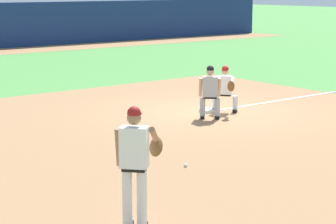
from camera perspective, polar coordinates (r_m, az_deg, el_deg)
name	(u,v)px	position (r m, az deg, el deg)	size (l,w,h in m)	color
ground_plane	(208,112)	(18.75, 3.50, 0.00)	(160.00, 160.00, 0.00)	#47843D
infield_dirt_patch	(183,152)	(14.23, 1.32, -3.50)	(18.00, 18.00, 0.01)	#936B47
first_base_bag	(208,110)	(18.74, 3.50, 0.14)	(0.38, 0.38, 0.09)	white
baseball	(186,165)	(13.08, 1.54, -4.66)	(0.07, 0.07, 0.07)	white
pitcher	(136,160)	(9.56, -2.81, -4.21)	(0.85, 0.56, 1.86)	black
first_baseman	(225,87)	(18.59, 5.01, 2.17)	(0.78, 1.07, 1.34)	black
baserunner	(210,90)	(17.64, 3.68, 1.92)	(0.68, 0.66, 1.46)	black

